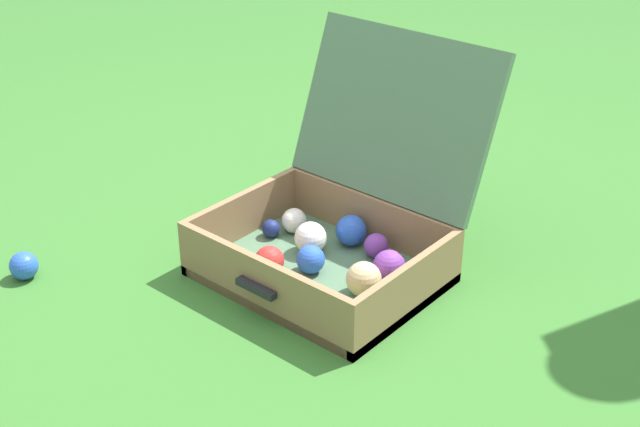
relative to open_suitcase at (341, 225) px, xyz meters
name	(u,v)px	position (x,y,z in m)	size (l,w,h in m)	color
ground_plane	(280,279)	(-0.08, -0.14, -0.12)	(16.00, 16.00, 0.00)	#336B28
open_suitcase	(341,225)	(0.00, 0.00, 0.00)	(0.54, 0.60, 0.54)	#4C7051
stray_ball_on_grass	(24,266)	(-0.55, -0.54, -0.08)	(0.07, 0.07, 0.07)	blue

